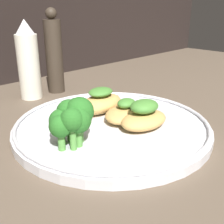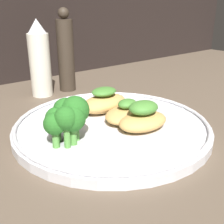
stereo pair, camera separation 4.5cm
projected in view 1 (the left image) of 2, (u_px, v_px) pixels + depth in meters
ground_plane at (112, 134)px, 46.04cm from camera, size 180.00×180.00×1.00cm
plate at (112, 126)px, 45.50cm from camera, size 31.42×31.42×2.00cm
grilled_meat_front at (144, 117)px, 43.25cm from camera, size 8.60×6.02×4.52cm
grilled_meat_middle at (126, 113)px, 46.12cm from camera, size 9.52×7.86×3.74cm
grilled_meat_back at (101, 102)px, 49.77cm from camera, size 9.85×6.41×4.36cm
broccoli_bunch at (71, 118)px, 37.29cm from camera, size 6.74×6.19×6.53cm
sauce_bottle at (30, 62)px, 59.70cm from camera, size 4.58×4.58×16.63cm
pepper_grinder at (54, 54)px, 63.49cm from camera, size 3.82×3.82×18.77cm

